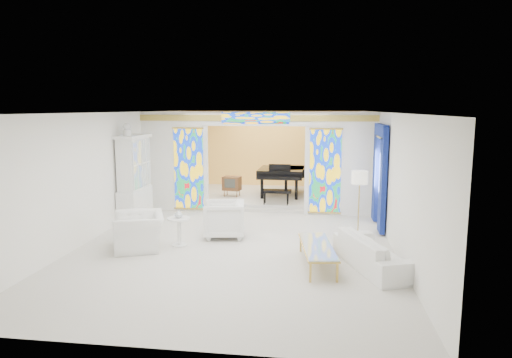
# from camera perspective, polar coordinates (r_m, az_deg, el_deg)

# --- Properties ---
(floor) EXTENTS (12.00, 12.00, 0.00)m
(floor) POSITION_cam_1_polar(r_m,az_deg,el_deg) (11.86, -1.27, -6.32)
(floor) COLOR beige
(floor) RESTS_ON ground
(ceiling) EXTENTS (7.00, 12.00, 0.02)m
(ceiling) POSITION_cam_1_polar(r_m,az_deg,el_deg) (11.45, -1.33, 8.33)
(ceiling) COLOR silver
(ceiling) RESTS_ON wall_back
(wall_back) EXTENTS (7.00, 0.02, 3.00)m
(wall_back) POSITION_cam_1_polar(r_m,az_deg,el_deg) (17.47, 1.77, 3.58)
(wall_back) COLOR white
(wall_back) RESTS_ON floor
(wall_front) EXTENTS (7.00, 0.02, 3.00)m
(wall_front) POSITION_cam_1_polar(r_m,az_deg,el_deg) (5.82, -10.60, -7.28)
(wall_front) COLOR white
(wall_front) RESTS_ON floor
(wall_left) EXTENTS (0.02, 12.00, 3.00)m
(wall_left) POSITION_cam_1_polar(r_m,az_deg,el_deg) (12.58, -17.25, 1.13)
(wall_left) COLOR white
(wall_left) RESTS_ON floor
(wall_right) EXTENTS (0.02, 12.00, 3.00)m
(wall_right) POSITION_cam_1_polar(r_m,az_deg,el_deg) (11.55, 16.12, 0.52)
(wall_right) COLOR white
(wall_right) RESTS_ON floor
(partition_wall) EXTENTS (7.00, 0.22, 3.00)m
(partition_wall) POSITION_cam_1_polar(r_m,az_deg,el_deg) (13.50, 0.02, 2.68)
(partition_wall) COLOR white
(partition_wall) RESTS_ON floor
(stained_glass_left) EXTENTS (0.90, 0.04, 2.40)m
(stained_glass_left) POSITION_cam_1_polar(r_m,az_deg,el_deg) (13.85, -8.39, 1.27)
(stained_glass_left) COLOR gold
(stained_glass_left) RESTS_ON partition_wall
(stained_glass_right) EXTENTS (0.90, 0.04, 2.40)m
(stained_glass_right) POSITION_cam_1_polar(r_m,az_deg,el_deg) (13.32, 8.64, 0.97)
(stained_glass_right) COLOR gold
(stained_glass_right) RESTS_ON partition_wall
(stained_glass_transom) EXTENTS (2.00, 0.04, 0.34)m
(stained_glass_transom) POSITION_cam_1_polar(r_m,az_deg,el_deg) (13.32, -0.04, 7.63)
(stained_glass_transom) COLOR gold
(stained_glass_transom) RESTS_ON partition_wall
(alcove_platform) EXTENTS (6.80, 3.80, 0.18)m
(alcove_platform) POSITION_cam_1_polar(r_m,az_deg,el_deg) (15.80, 1.03, -2.15)
(alcove_platform) COLOR beige
(alcove_platform) RESTS_ON floor
(gold_curtain_back) EXTENTS (6.70, 0.10, 2.90)m
(gold_curtain_back) POSITION_cam_1_polar(r_m,az_deg,el_deg) (17.35, 1.73, 3.54)
(gold_curtain_back) COLOR #FFBF58
(gold_curtain_back) RESTS_ON wall_back
(chandelier) EXTENTS (0.48, 0.48, 0.30)m
(chandelier) POSITION_cam_1_polar(r_m,az_deg,el_deg) (15.40, 1.76, 6.78)
(chandelier) COLOR gold
(chandelier) RESTS_ON ceiling
(blue_drapes) EXTENTS (0.14, 1.85, 2.65)m
(blue_drapes) POSITION_cam_1_polar(r_m,az_deg,el_deg) (12.21, 15.20, 1.36)
(blue_drapes) COLOR navy
(blue_drapes) RESTS_ON wall_right
(china_cabinet) EXTENTS (0.56, 1.46, 2.72)m
(china_cabinet) POSITION_cam_1_polar(r_m,az_deg,el_deg) (13.06, -14.96, 0.03)
(china_cabinet) COLOR white
(china_cabinet) RESTS_ON floor
(armchair_left) EXTENTS (1.43, 1.51, 0.78)m
(armchair_left) POSITION_cam_1_polar(r_m,az_deg,el_deg) (10.55, -14.40, -6.33)
(armchair_left) COLOR silver
(armchair_left) RESTS_ON floor
(armchair_right) EXTENTS (1.09, 1.07, 0.88)m
(armchair_right) POSITION_cam_1_polar(r_m,az_deg,el_deg) (11.12, -4.01, -5.04)
(armchair_right) COLOR silver
(armchair_right) RESTS_ON floor
(sofa) EXTENTS (1.57, 2.36, 0.64)m
(sofa) POSITION_cam_1_polar(r_m,az_deg,el_deg) (9.32, 14.65, -8.81)
(sofa) COLOR white
(sofa) RESTS_ON floor
(side_table) EXTENTS (0.67, 0.67, 0.65)m
(side_table) POSITION_cam_1_polar(r_m,az_deg,el_deg) (10.54, -9.59, -5.99)
(side_table) COLOR white
(side_table) RESTS_ON floor
(vase) EXTENTS (0.22, 0.22, 0.19)m
(vase) POSITION_cam_1_polar(r_m,az_deg,el_deg) (10.46, -9.64, -4.29)
(vase) COLOR silver
(vase) RESTS_ON side_table
(coffee_table) EXTENTS (0.83, 1.95, 0.42)m
(coffee_table) POSITION_cam_1_polar(r_m,az_deg,el_deg) (9.20, 7.68, -8.41)
(coffee_table) COLOR silver
(coffee_table) RESTS_ON floor
(floor_lamp) EXTENTS (0.48, 0.48, 1.61)m
(floor_lamp) POSITION_cam_1_polar(r_m,az_deg,el_deg) (11.26, 12.82, -0.19)
(floor_lamp) COLOR gold
(floor_lamp) RESTS_ON floor
(grand_piano) EXTENTS (1.82, 2.82, 1.13)m
(grand_piano) POSITION_cam_1_polar(r_m,az_deg,el_deg) (15.50, 3.73, 0.81)
(grand_piano) COLOR black
(grand_piano) RESTS_ON alcove_platform
(tv_console) EXTENTS (0.63, 0.48, 0.67)m
(tv_console) POSITION_cam_1_polar(r_m,az_deg,el_deg) (15.26, -3.04, -0.56)
(tv_console) COLOR brown
(tv_console) RESTS_ON alcove_platform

